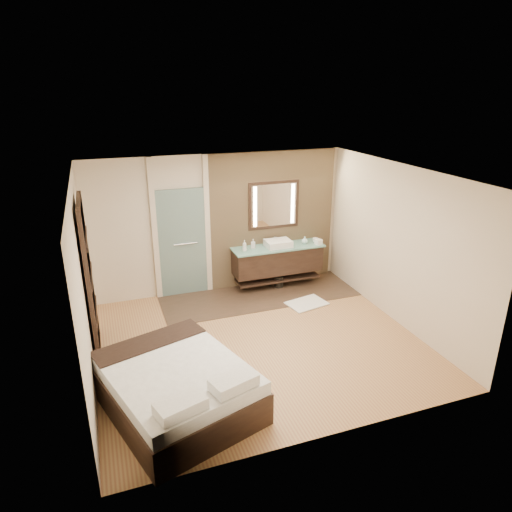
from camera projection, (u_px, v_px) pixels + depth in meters
name	position (u px, v px, depth m)	size (l,w,h in m)	color
floor	(259.00, 342.00, 7.34)	(5.00, 5.00, 0.00)	#A26644
tile_strip	(260.00, 295.00, 8.94)	(3.80, 1.30, 0.01)	#382C1E
stone_wall	(273.00, 219.00, 9.16)	(2.60, 0.08, 2.70)	tan
vanity	(278.00, 260.00, 9.18)	(1.85, 0.55, 0.88)	black
mirror_unit	(274.00, 205.00, 9.01)	(1.06, 0.04, 0.96)	black
frosted_door	(182.00, 239.00, 8.65)	(1.10, 0.12, 2.70)	#9FC9C5
shoji_partition	(90.00, 279.00, 6.68)	(0.06, 1.20, 2.40)	black
bed	(177.00, 387.00, 5.74)	(2.08, 2.34, 0.75)	black
bath_mat	(307.00, 303.00, 8.59)	(0.72, 0.50, 0.02)	white
waste_bin	(279.00, 282.00, 9.28)	(0.20, 0.20, 0.24)	black
tissue_box	(318.00, 242.00, 9.18)	(0.12, 0.12, 0.10)	white
soap_bottle_a	(245.00, 246.00, 8.78)	(0.08, 0.08, 0.22)	silver
soap_bottle_b	(253.00, 244.00, 8.95)	(0.08, 0.08, 0.18)	#B2B2B2
soap_bottle_c	(305.00, 240.00, 9.20)	(0.12, 0.12, 0.15)	#C2F4F4
cup	(315.00, 240.00, 9.30)	(0.11, 0.11, 0.09)	white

